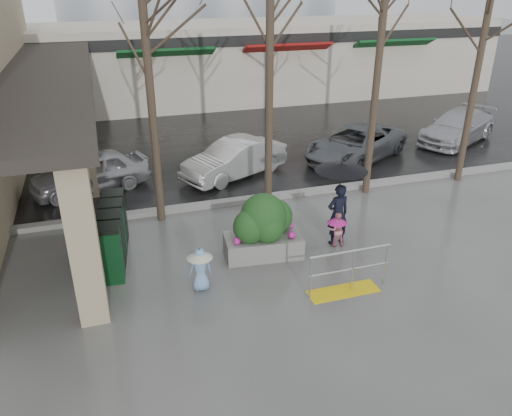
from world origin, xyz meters
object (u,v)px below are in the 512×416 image
tree_mideast (382,32)px  child_blue (200,265)px  tree_midwest (270,21)px  car_b (234,159)px  car_c (356,143)px  woman (339,194)px  car_d (458,127)px  child_pink (337,227)px  planter (263,226)px  car_a (90,172)px  news_boxes (113,234)px  tree_east (489,9)px  handrail (347,277)px  tree_west (145,31)px

tree_mideast → child_blue: tree_mideast is taller
tree_midwest → car_b: 5.30m
car_c → woman: bearing=-61.5°
car_d → child_pink: bearing=-81.3°
tree_midwest → planter: bearing=-111.2°
tree_mideast → car_a: bearing=161.4°
child_blue → news_boxes: news_boxes is taller
tree_midwest → child_blue: bearing=-127.2°
tree_mideast → car_a: tree_mideast is taller
child_blue → planter: size_ratio=0.52×
tree_midwest → car_c: bearing=33.1°
child_blue → car_b: size_ratio=0.27×
tree_east → news_boxes: 12.43m
woman → news_boxes: woman is taller
car_a → woman: bearing=30.8°
child_blue → car_c: 9.84m
child_blue → car_c: car_c is taller
planter → news_boxes: bearing=165.5°
tree_east → woman: tree_east is taller
woman → car_d: (8.58, 6.38, -0.76)m
handrail → news_boxes: (-4.72, 2.97, 0.31)m
car_c → tree_west: bearing=-98.9°
tree_west → tree_mideast: (6.50, 0.00, -0.22)m
car_b → tree_west: bearing=-73.2°
child_pink → car_a: car_a is taller
car_b → child_pink: bearing=-13.3°
tree_mideast → news_boxes: (-7.86, -1.83, -4.18)m
woman → news_boxes: 5.60m
child_blue → tree_west: bearing=-79.9°
tree_west → tree_east: size_ratio=0.94×
tree_west → car_c: bearing=20.7°
handrail → tree_east: 9.60m
tree_east → car_a: bearing=166.7°
car_d → car_a: bearing=-114.9°
tree_mideast → car_c: bearing=68.7°
car_a → car_b: (4.71, -0.19, 0.00)m
planter → car_a: bearing=125.7°
planter → news_boxes: 3.62m
woman → car_c: (3.52, 5.64, -0.76)m
planter → car_a: (-3.97, 5.53, -0.15)m
car_b → planter: bearing=-33.3°
child_pink → car_a: size_ratio=0.25×
car_c → car_b: bearing=-116.3°
tree_midwest → tree_mideast: (3.30, -0.00, -0.37)m
child_blue → car_d: 14.37m
woman → child_blue: size_ratio=2.19×
tree_mideast → planter: tree_mideast is taller
tree_midwest → tree_east: bearing=-0.0°
woman → car_b: bearing=-81.6°
car_a → car_c: same height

